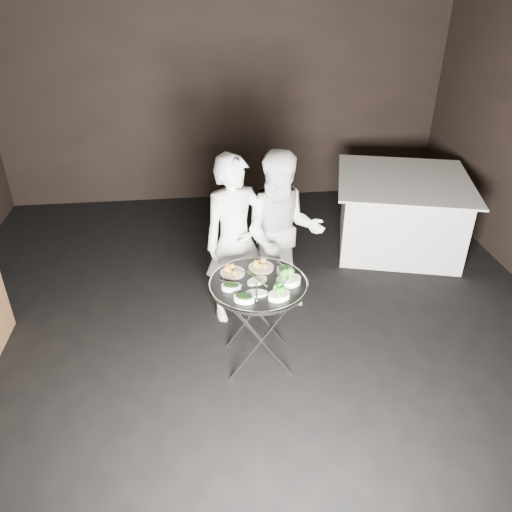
{
  "coord_description": "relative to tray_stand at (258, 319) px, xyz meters",
  "views": [
    {
      "loc": [
        -0.34,
        -3.31,
        2.95
      ],
      "look_at": [
        0.05,
        0.08,
        0.95
      ],
      "focal_mm": 35.0,
      "sensor_mm": 36.0,
      "label": 1
    }
  ],
  "objects": [
    {
      "name": "tray_stand",
      "position": [
        0.0,
        0.0,
        0.0
      ],
      "size": [
        0.53,
        0.45,
        0.77
      ],
      "rotation": [
        0.0,
        0.0,
        -0.11
      ],
      "color": "silver",
      "rests_on": "floor"
    },
    {
      "name": "greens_bowl",
      "position": [
        0.23,
        0.12,
        0.39
      ],
      "size": [
        0.13,
        0.13,
        0.07
      ],
      "rotation": [
        0.0,
        0.0,
        0.14
      ],
      "color": "white",
      "rests_on": "serving_tray"
    },
    {
      "name": "serving_utensils",
      "position": [
        0.02,
        0.07,
        0.41
      ],
      "size": [
        0.59,
        0.46,
        0.01
      ],
      "color": "silver",
      "rests_on": "serving_tray"
    },
    {
      "name": "broccoli_bowl_a",
      "position": [
        0.23,
        -0.04,
        0.4
      ],
      "size": [
        0.23,
        0.19,
        0.08
      ],
      "rotation": [
        0.0,
        0.0,
        0.26
      ],
      "color": "white",
      "rests_on": "serving_tray"
    },
    {
      "name": "potato_plate_b",
      "position": [
        0.05,
        0.21,
        0.39
      ],
      "size": [
        0.21,
        0.21,
        0.08
      ],
      "rotation": [
        0.0,
        0.0,
        0.08
      ],
      "color": "beige",
      "rests_on": "serving_tray"
    },
    {
      "name": "serving_tray",
      "position": [
        -0.0,
        0.0,
        0.35
      ],
      "size": [
        0.79,
        0.79,
        0.04
      ],
      "color": "black",
      "rests_on": "tray_stand"
    },
    {
      "name": "dining_table",
      "position": [
        1.91,
        1.86,
        -0.01
      ],
      "size": [
        1.48,
        1.48,
        0.85
      ],
      "rotation": [
        0.0,
        0.0,
        -0.27
      ],
      "color": "silver",
      "rests_on": "floor"
    },
    {
      "name": "asparagus_plate_a",
      "position": [
        -0.01,
        0.02,
        0.37
      ],
      "size": [
        0.2,
        0.17,
        0.04
      ],
      "rotation": [
        0.0,
        0.0,
        0.5
      ],
      "color": "white",
      "rests_on": "serving_tray"
    },
    {
      "name": "potato_plate_a",
      "position": [
        -0.19,
        0.16,
        0.39
      ],
      "size": [
        0.2,
        0.2,
        0.07
      ],
      "rotation": [
        0.0,
        0.0,
        0.27
      ],
      "color": "beige",
      "rests_on": "serving_tray"
    },
    {
      "name": "asparagus_plate_b",
      "position": [
        -0.03,
        -0.15,
        0.37
      ],
      "size": [
        0.18,
        0.11,
        0.03
      ],
      "rotation": [
        0.0,
        0.0,
        -0.11
      ],
      "color": "white",
      "rests_on": "serving_tray"
    },
    {
      "name": "waiter_right",
      "position": [
        0.32,
        0.78,
        0.36
      ],
      "size": [
        0.81,
        0.65,
        1.59
      ],
      "primitive_type": "imported",
      "rotation": [
        0.0,
        0.0,
        -0.06
      ],
      "color": "silver",
      "rests_on": "floor"
    },
    {
      "name": "broccoli_bowl_b",
      "position": [
        0.13,
        -0.22,
        0.39
      ],
      "size": [
        0.19,
        0.15,
        0.07
      ],
      "rotation": [
        0.0,
        0.0,
        0.19
      ],
      "color": "white",
      "rests_on": "serving_tray"
    },
    {
      "name": "spinach_bowl_a",
      "position": [
        -0.22,
        -0.06,
        0.39
      ],
      "size": [
        0.17,
        0.13,
        0.06
      ],
      "rotation": [
        0.0,
        0.0,
        -0.2
      ],
      "color": "white",
      "rests_on": "serving_tray"
    },
    {
      "name": "waiter_left",
      "position": [
        -0.13,
        0.69,
        0.37
      ],
      "size": [
        0.68,
        0.56,
        1.61
      ],
      "primitive_type": "imported",
      "rotation": [
        0.0,
        0.0,
        0.33
      ],
      "color": "silver",
      "rests_on": "floor"
    },
    {
      "name": "spinach_bowl_b",
      "position": [
        -0.13,
        -0.23,
        0.39
      ],
      "size": [
        0.18,
        0.15,
        0.06
      ],
      "rotation": [
        0.0,
        0.0,
        -0.35
      ],
      "color": "white",
      "rests_on": "serving_tray"
    },
    {
      "name": "wall_back",
      "position": [
        -0.05,
        3.59,
        1.07
      ],
      "size": [
        6.0,
        0.05,
        3.0
      ],
      "primitive_type": "cube",
      "color": "black",
      "rests_on": "floor"
    },
    {
      "name": "floor",
      "position": [
        -0.05,
        0.07,
        -0.46
      ],
      "size": [
        6.0,
        7.0,
        0.05
      ],
      "primitive_type": "cube",
      "color": "black",
      "rests_on": "ground"
    }
  ]
}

